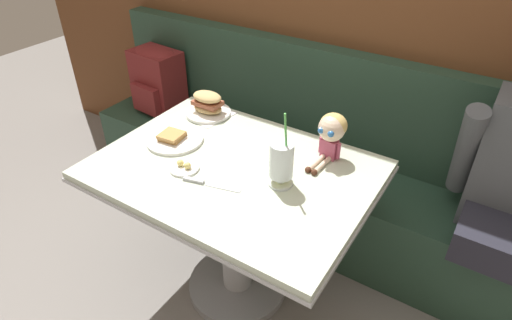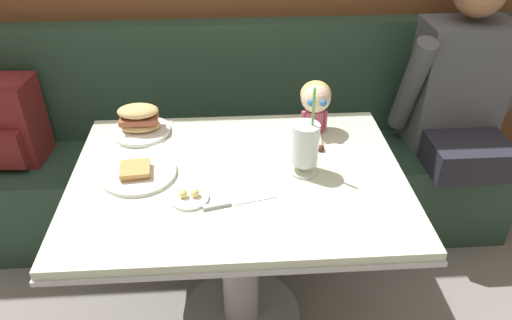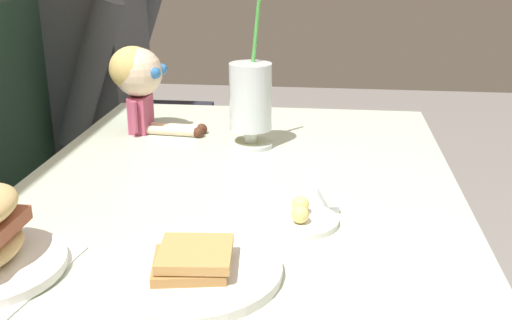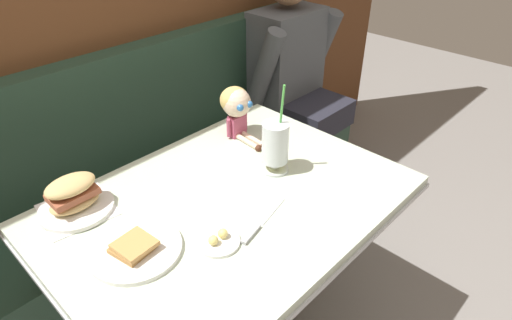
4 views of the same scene
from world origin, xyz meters
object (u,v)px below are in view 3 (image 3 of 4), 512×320
Objects in this scene: butter_knife at (323,193)px; milkshake_glass at (251,100)px; seated_doll at (138,77)px; toast_plate at (190,268)px; diner_patron at (112,68)px; butter_saucer at (300,218)px.

milkshake_glass is at bearing 31.96° from butter_knife.
seated_doll reaches higher than butter_knife.
seated_doll reaches higher than toast_plate.
milkshake_glass is 0.32m from butter_knife.
seated_doll is (0.08, 0.26, 0.03)m from milkshake_glass.
toast_plate reaches higher than butter_knife.
butter_saucer is at bearing -148.74° from diner_patron.
butter_knife is 1.27m from diner_patron.
butter_saucer is 0.12m from butter_knife.
milkshake_glass is at bearing -143.65° from diner_patron.
toast_plate is 0.34m from butter_knife.
milkshake_glass is 1.36× the size of butter_knife.
butter_knife is at bearing -144.68° from diner_patron.
butter_knife is at bearing -30.68° from toast_plate.
diner_patron is (0.78, 0.58, -0.10)m from milkshake_glass.
butter_knife is 0.29× the size of diner_patron.
seated_doll is at bearing 73.62° from milkshake_glass.
butter_saucer is 1.35m from diner_patron.
seated_doll is at bearing 40.84° from butter_saucer.
butter_knife is (0.29, -0.17, -0.01)m from toast_plate.
butter_saucer is at bearing -161.46° from milkshake_glass.
diner_patron is at bearing 22.94° from toast_plate.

